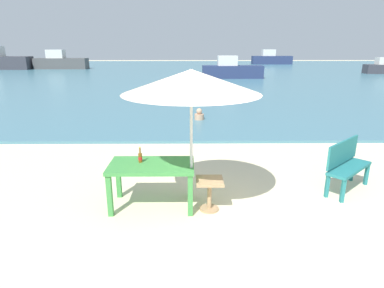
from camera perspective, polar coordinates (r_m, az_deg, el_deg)
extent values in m
plane|color=beige|center=(4.55, 9.58, -18.56)|extent=(120.00, 120.00, 0.00)
cube|color=teal|center=(33.74, 0.72, 12.58)|extent=(120.00, 50.00, 0.08)
cube|color=#3D8C42|center=(5.38, -7.18, -3.82)|extent=(1.40, 0.80, 0.06)
cube|color=#3D8C42|center=(5.33, -14.37, -8.88)|extent=(0.08, 0.08, 0.70)
cube|color=#3D8C42|center=(5.18, -0.31, -9.10)|extent=(0.08, 0.08, 0.70)
cube|color=#3D8C42|center=(5.93, -12.87, -6.04)|extent=(0.08, 0.08, 0.70)
cube|color=#3D8C42|center=(5.80, -0.34, -6.14)|extent=(0.08, 0.08, 0.70)
cylinder|color=brown|center=(5.44, -9.15, -2.44)|extent=(0.06, 0.06, 0.16)
cone|color=brown|center=(5.42, -9.19, -1.66)|extent=(0.06, 0.06, 0.03)
cylinder|color=brown|center=(5.40, -9.21, -1.09)|extent=(0.03, 0.03, 0.09)
cylinder|color=red|center=(5.44, -9.14, -2.51)|extent=(0.07, 0.07, 0.05)
cylinder|color=gold|center=(5.38, -9.24, -0.61)|extent=(0.03, 0.03, 0.01)
cylinder|color=silver|center=(5.05, -0.12, -0.03)|extent=(0.04, 0.04, 2.30)
cone|color=beige|center=(4.85, -0.13, 10.99)|extent=(2.10, 2.10, 0.36)
cube|color=tan|center=(5.29, 3.15, -6.53)|extent=(0.44, 0.44, 0.04)
cylinder|color=tan|center=(5.40, 3.10, -9.16)|extent=(0.07, 0.07, 0.50)
cylinder|color=tan|center=(5.51, 3.06, -11.36)|extent=(0.32, 0.32, 0.03)
cube|color=#237275|center=(6.67, 26.11, -3.88)|extent=(1.13, 1.08, 0.05)
cube|color=#237275|center=(6.64, 25.15, -1.29)|extent=(0.91, 0.84, 0.44)
cube|color=#237275|center=(6.23, 25.15, -7.55)|extent=(0.06, 0.06, 0.42)
cube|color=#237275|center=(7.20, 28.51, -4.76)|extent=(0.06, 0.06, 0.42)
cube|color=#237275|center=(6.32, 22.81, -6.89)|extent=(0.06, 0.06, 0.42)
cube|color=#237275|center=(7.28, 26.45, -4.24)|extent=(0.06, 0.06, 0.42)
cylinder|color=tan|center=(11.64, 1.28, 4.85)|extent=(0.34, 0.34, 0.20)
sphere|color=tan|center=(11.60, 1.29, 5.84)|extent=(0.21, 0.21, 0.21)
cube|color=#38383F|center=(43.23, -30.92, 12.22)|extent=(6.93, 1.89, 1.42)
cube|color=silver|center=(36.55, 30.85, 12.52)|extent=(1.32, 0.85, 0.66)
cube|color=navy|center=(49.47, 13.93, 14.23)|extent=(5.66, 1.54, 1.16)
cube|color=silver|center=(49.31, 13.42, 15.45)|extent=(1.80, 1.16, 0.90)
cube|color=#4C4C4C|center=(40.99, -22.11, 13.06)|extent=(5.89, 1.61, 1.20)
cube|color=silver|center=(41.15, -22.99, 14.48)|extent=(1.87, 1.20, 0.94)
cube|color=navy|center=(27.27, 7.17, 12.56)|extent=(4.92, 1.34, 1.01)
cube|color=silver|center=(27.16, 6.28, 14.46)|extent=(1.56, 1.01, 0.78)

